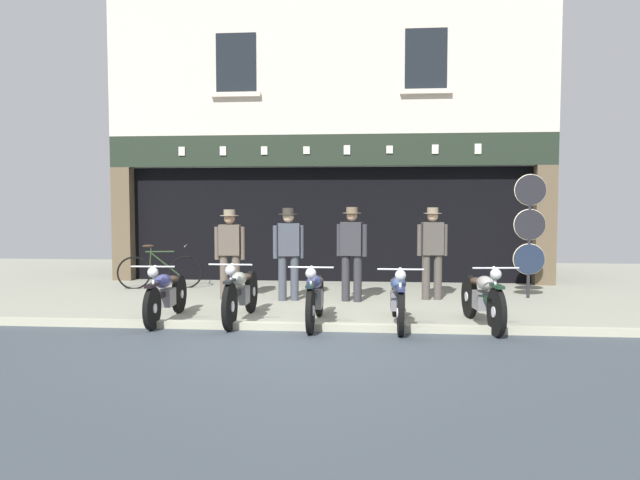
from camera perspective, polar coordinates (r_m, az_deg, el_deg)
The scene contains 14 objects.
ground at distance 7.23m, azimuth -2.88°, elevation -10.87°, with size 21.94×22.00×0.18m.
shop_facade at distance 14.94m, azimuth 1.25°, elevation 3.56°, with size 10.24×4.42×6.65m.
motorcycle_left at distance 9.11m, azimuth -14.81°, elevation -5.09°, with size 0.62×1.92×0.89m.
motorcycle_center_left at distance 8.90m, azimuth -7.73°, elevation -5.07°, with size 0.62×2.08×0.93m.
motorcycle_center at distance 8.55m, azimuth -0.48°, elevation -5.45°, with size 0.62×1.96×0.92m.
motorcycle_center_right at distance 8.55m, azimuth 7.59°, elevation -5.54°, with size 0.62×2.04×0.91m.
motorcycle_right at distance 8.71m, azimuth 15.57°, elevation -5.38°, with size 0.62×1.96×0.93m.
salesman_left at distance 10.88m, azimuth -8.81°, elevation -0.94°, with size 0.56×0.34×1.66m.
shopkeeper_center at distance 10.62m, azimuth -3.11°, elevation -0.92°, with size 0.55×0.34×1.69m.
salesman_right at distance 10.53m, azimuth 3.12°, elevation -0.92°, with size 0.55×0.33×1.71m.
assistant_far_right at distance 10.91m, azimuth 10.90°, elevation -0.84°, with size 0.56×0.33×1.70m.
tyre_sign_pole at distance 11.55m, azimuth 19.79°, elevation 1.29°, with size 0.59×0.06×2.32m.
advert_board_near at distance 13.65m, azimuth -7.71°, elevation 3.41°, with size 0.77×0.03×1.03m.
leaning_bicycle at distance 12.67m, azimuth -15.39°, elevation -2.90°, with size 1.72×0.57×0.94m.
Camera 1 is at (0.95, -7.92, 1.75)m, focal length 32.77 mm.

